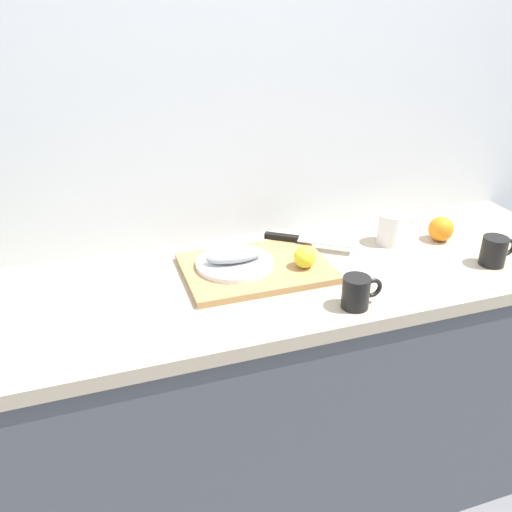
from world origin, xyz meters
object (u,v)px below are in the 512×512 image
fish_fillet (234,255)px  coffee_mug_0 (495,251)px  cutting_board (256,268)px  chef_knife (298,239)px  white_plate (235,263)px  coffee_mug_1 (357,292)px  lemon_0 (305,257)px  coffee_mug_2 (392,228)px

fish_fillet → coffee_mug_0: size_ratio=1.49×
cutting_board → chef_knife: 0.21m
white_plate → coffee_mug_0: bearing=-15.1°
white_plate → coffee_mug_1: bearing=-49.3°
white_plate → lemon_0: 0.20m
cutting_board → white_plate: (-0.06, 0.02, 0.02)m
cutting_board → white_plate: white_plate is taller
fish_fillet → lemon_0: lemon_0 is taller
cutting_board → coffee_mug_1: 0.33m
fish_fillet → coffee_mug_1: bearing=-49.3°
fish_fillet → chef_knife: (0.24, 0.09, -0.02)m
cutting_board → chef_knife: bearing=31.9°
fish_fillet → white_plate: bearing=90.0°
cutting_board → coffee_mug_0: size_ratio=3.68×
fish_fillet → coffee_mug_2: bearing=2.9°
coffee_mug_1 → white_plate: bearing=130.7°
white_plate → fish_fillet: bearing=-90.0°
cutting_board → coffee_mug_0: 0.71m
chef_knife → fish_fillet: bearing=-123.8°
lemon_0 → chef_knife: bearing=73.7°
coffee_mug_1 → coffee_mug_2: bearing=47.0°
cutting_board → coffee_mug_1: (0.19, -0.27, 0.03)m
coffee_mug_1 → fish_fillet: bearing=130.7°
fish_fillet → coffee_mug_1: (0.25, -0.29, -0.01)m
white_plate → coffee_mug_1: size_ratio=2.02×
white_plate → coffee_mug_2: 0.54m
white_plate → lemon_0: (0.19, -0.07, 0.02)m
coffee_mug_2 → cutting_board: bearing=-174.6°
chef_knife → cutting_board: bearing=-113.2°
white_plate → fish_fillet: 0.03m
lemon_0 → coffee_mug_0: coffee_mug_0 is taller
fish_fillet → coffee_mug_2: 0.54m
cutting_board → fish_fillet: 0.08m
fish_fillet → lemon_0: size_ratio=2.67×
coffee_mug_0 → coffee_mug_2: 0.31m
coffee_mug_0 → lemon_0: bearing=167.1°
chef_knife → lemon_0: 0.17m
lemon_0 → coffee_mug_0: 0.57m
coffee_mug_1 → coffee_mug_2: coffee_mug_2 is taller
fish_fillet → coffee_mug_2: (0.54, 0.03, -0.00)m
cutting_board → chef_knife: (0.18, 0.11, 0.02)m
chef_knife → coffee_mug_1: 0.38m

